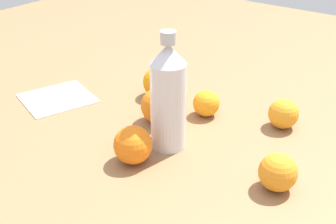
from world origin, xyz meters
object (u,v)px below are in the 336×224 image
Objects in this scene: orange_0 at (205,103)px; folded_napkin at (57,98)px; orange_3 at (133,145)px; orange_2 at (283,114)px; orange_1 at (159,106)px; water_bottle at (168,97)px; orange_5 at (277,173)px; orange_4 at (158,82)px.

folded_napkin is (0.35, 0.15, -0.03)m from orange_0.
orange_0 is at bearing -91.86° from orange_3.
orange_2 is at bearing -161.86° from orange_0.
orange_1 is at bearing -69.68° from orange_3.
water_bottle is at bearing 93.92° from orange_0.
orange_3 is 0.28m from orange_5.
water_bottle is at bearing 132.64° from orange_4.
orange_2 is at bearing -158.00° from folded_napkin.
orange_1 is (0.08, -0.07, -0.07)m from water_bottle.
orange_4 reaches higher than orange_0.
orange_2 is 0.24m from orange_5.
orange_3 is at bearing 118.28° from orange_4.
water_bottle is 3.15× the size of orange_4.
orange_5 is at bearing 178.90° from folded_napkin.
orange_2 is at bearing -35.59° from water_bottle.
folded_napkin is (0.61, -0.01, -0.03)m from orange_5.
orange_3 is 0.46× the size of folded_napkin.
water_bottle is 0.18m from orange_0.
folded_napkin is at bearing 89.58° from water_bottle.
water_bottle is 0.28m from orange_2.
water_bottle is 0.13m from orange_1.
orange_4 reaches higher than folded_napkin.
water_bottle is 0.25m from orange_4.
orange_1 reaches higher than orange_4.
orange_4 is (0.14, -0.27, 0.00)m from orange_3.
orange_3 is at bearing 168.67° from water_bottle.
orange_1 is at bearing 53.86° from orange_0.
water_bottle is 3.01× the size of orange_1.
water_bottle is 3.54× the size of orange_5.
orange_5 is (-0.32, 0.07, -0.01)m from orange_1.
orange_3 is 0.97× the size of orange_4.
orange_4 is at bearing -61.72° from orange_3.
orange_5 is at bearing 147.22° from orange_0.
orange_5 is at bearing -162.10° from orange_3.
water_bottle is 0.38m from folded_napkin.
orange_1 is 1.17× the size of orange_5.
orange_3 is (0.01, 0.25, 0.01)m from orange_0.
water_bottle reaches higher than orange_3.
orange_4 is at bearing -51.71° from orange_1.
folded_napkin is at bearing 23.84° from orange_0.
water_bottle reaches higher than orange_5.
orange_2 reaches higher than folded_napkin.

